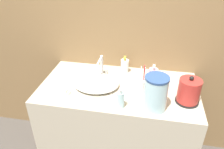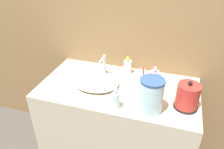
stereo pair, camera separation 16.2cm
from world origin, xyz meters
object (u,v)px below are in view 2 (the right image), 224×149
at_px(faucet, 104,64).
at_px(lotion_bottle, 116,100).
at_px(toothbrush_cup, 141,87).
at_px(shampoo_bottle, 154,78).
at_px(electric_kettle, 187,97).
at_px(mouthwash_bottle, 128,67).
at_px(water_pitcher, 151,96).

xyz_separation_m(faucet, lotion_bottle, (0.21, -0.39, -0.04)).
relative_size(toothbrush_cup, shampoo_bottle, 1.39).
height_order(electric_kettle, shampoo_bottle, electric_kettle).
bearing_deg(mouthwash_bottle, faucet, -155.27).
xyz_separation_m(mouthwash_bottle, water_pitcher, (0.26, -0.44, 0.06)).
bearing_deg(toothbrush_cup, lotion_bottle, -119.66).
relative_size(toothbrush_cup, lotion_bottle, 1.47).
distance_m(electric_kettle, lotion_bottle, 0.46).
bearing_deg(lotion_bottle, water_pitcher, 8.05).
distance_m(mouthwash_bottle, water_pitcher, 0.51).
height_order(electric_kettle, lotion_bottle, electric_kettle).
xyz_separation_m(faucet, shampoo_bottle, (0.41, -0.05, -0.03)).
xyz_separation_m(electric_kettle, lotion_bottle, (-0.44, -0.14, -0.02)).
bearing_deg(faucet, mouthwash_bottle, 24.73).
height_order(lotion_bottle, shampoo_bottle, shampoo_bottle).
relative_size(shampoo_bottle, water_pitcher, 0.67).
xyz_separation_m(electric_kettle, mouthwash_bottle, (-0.48, 0.33, -0.02)).
bearing_deg(toothbrush_cup, mouthwash_bottle, 122.18).
bearing_deg(water_pitcher, toothbrush_cup, 117.61).
distance_m(electric_kettle, mouthwash_bottle, 0.58).
relative_size(faucet, mouthwash_bottle, 1.10).
bearing_deg(shampoo_bottle, water_pitcher, -86.39).
distance_m(faucet, shampoo_bottle, 0.42).
xyz_separation_m(faucet, water_pitcher, (0.43, -0.36, 0.02)).
distance_m(electric_kettle, shampoo_bottle, 0.31).
xyz_separation_m(shampoo_bottle, mouthwash_bottle, (-0.24, 0.13, -0.01)).
xyz_separation_m(electric_kettle, shampoo_bottle, (-0.24, 0.20, -0.02)).
xyz_separation_m(toothbrush_cup, mouthwash_bottle, (-0.16, 0.25, 0.01)).
bearing_deg(mouthwash_bottle, electric_kettle, -34.36).
distance_m(lotion_bottle, water_pitcher, 0.23).
relative_size(toothbrush_cup, mouthwash_bottle, 1.50).
relative_size(lotion_bottle, water_pitcher, 0.63).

